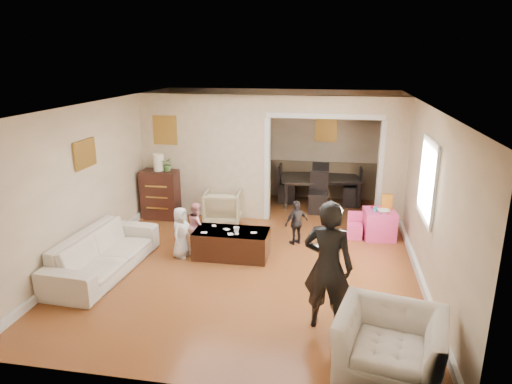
% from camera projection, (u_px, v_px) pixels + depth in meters
% --- Properties ---
extents(floor, '(7.00, 7.00, 0.00)m').
position_uv_depth(floor, '(254.00, 252.00, 8.08)').
color(floor, '#955126').
rests_on(floor, ground).
extents(partition_left, '(2.75, 0.18, 2.60)m').
position_uv_depth(partition_left, '(205.00, 156.00, 9.63)').
color(partition_left, beige).
rests_on(partition_left, ground).
extents(partition_right, '(0.55, 0.18, 2.60)m').
position_uv_depth(partition_right, '(393.00, 163.00, 8.99)').
color(partition_right, beige).
rests_on(partition_right, ground).
extents(partition_header, '(2.22, 0.18, 0.35)m').
position_uv_depth(partition_header, '(325.00, 105.00, 8.90)').
color(partition_header, beige).
rests_on(partition_header, partition_right).
extents(window_pane, '(0.03, 0.95, 1.10)m').
position_uv_depth(window_pane, '(428.00, 180.00, 6.81)').
color(window_pane, white).
rests_on(window_pane, ground).
extents(framed_art_partition, '(0.45, 0.03, 0.55)m').
position_uv_depth(framed_art_partition, '(165.00, 130.00, 9.52)').
color(framed_art_partition, brown).
rests_on(framed_art_partition, partition_left).
extents(framed_art_sofa_wall, '(0.03, 0.55, 0.40)m').
position_uv_depth(framed_art_sofa_wall, '(85.00, 154.00, 7.45)').
color(framed_art_sofa_wall, brown).
extents(framed_art_alcove, '(0.45, 0.03, 0.55)m').
position_uv_depth(framed_art_alcove, '(326.00, 129.00, 10.66)').
color(framed_art_alcove, brown).
extents(sofa, '(1.00, 2.28, 0.65)m').
position_uv_depth(sofa, '(104.00, 253.00, 7.25)').
color(sofa, silver).
rests_on(sofa, ground).
extents(armchair_back, '(0.80, 0.82, 0.69)m').
position_uv_depth(armchair_back, '(223.00, 207.00, 9.41)').
color(armchair_back, tan).
rests_on(armchair_back, ground).
extents(armchair_front, '(1.29, 1.19, 0.72)m').
position_uv_depth(armchair_front, '(390.00, 345.00, 4.88)').
color(armchair_front, silver).
rests_on(armchair_front, ground).
extents(dresser, '(0.76, 0.43, 1.04)m').
position_uv_depth(dresser, '(161.00, 194.00, 9.65)').
color(dresser, '#361810').
rests_on(dresser, ground).
extents(table_lamp, '(0.22, 0.22, 0.36)m').
position_uv_depth(table_lamp, '(159.00, 162.00, 9.45)').
color(table_lamp, '#FDF1CE').
rests_on(table_lamp, dresser).
extents(potted_plant, '(0.27, 0.23, 0.29)m').
position_uv_depth(potted_plant, '(168.00, 164.00, 9.42)').
color(potted_plant, '#446A2F').
rests_on(potted_plant, dresser).
extents(coffee_table, '(1.27, 0.63, 0.47)m').
position_uv_depth(coffee_table, '(232.00, 244.00, 7.82)').
color(coffee_table, '#351A10').
rests_on(coffee_table, ground).
extents(coffee_cup, '(0.10, 0.10, 0.09)m').
position_uv_depth(coffee_cup, '(236.00, 230.00, 7.68)').
color(coffee_cup, white).
rests_on(coffee_cup, coffee_table).
extents(play_table, '(0.63, 0.63, 0.55)m').
position_uv_depth(play_table, '(379.00, 224.00, 8.63)').
color(play_table, '#FD4296').
rests_on(play_table, ground).
extents(cereal_box, '(0.21, 0.09, 0.30)m').
position_uv_depth(cereal_box, '(387.00, 202.00, 8.58)').
color(cereal_box, yellow).
rests_on(cereal_box, play_table).
extents(cyan_cup, '(0.08, 0.08, 0.08)m').
position_uv_depth(cyan_cup, '(375.00, 209.00, 8.51)').
color(cyan_cup, '#29C7CD').
rests_on(cyan_cup, play_table).
extents(toy_block, '(0.10, 0.09, 0.05)m').
position_uv_depth(toy_block, '(373.00, 207.00, 8.68)').
color(toy_block, red).
rests_on(toy_block, play_table).
extents(play_bowl, '(0.26, 0.26, 0.06)m').
position_uv_depth(play_bowl, '(384.00, 211.00, 8.42)').
color(play_bowl, white).
rests_on(play_bowl, play_table).
extents(dining_table, '(1.99, 1.37, 0.64)m').
position_uv_depth(dining_table, '(319.00, 191.00, 10.63)').
color(dining_table, black).
rests_on(dining_table, ground).
extents(adult_person, '(0.70, 0.54, 1.71)m').
position_uv_depth(adult_person, '(328.00, 266.00, 5.60)').
color(adult_person, black).
rests_on(adult_person, ground).
extents(child_kneel_a, '(0.35, 0.48, 0.89)m').
position_uv_depth(child_kneel_a, '(181.00, 232.00, 7.76)').
color(child_kneel_a, silver).
rests_on(child_kneel_a, ground).
extents(child_kneel_b, '(0.44, 0.49, 0.84)m').
position_uv_depth(child_kneel_b, '(197.00, 225.00, 8.17)').
color(child_kneel_b, pink).
rests_on(child_kneel_b, ground).
extents(child_toddler, '(0.51, 0.47, 0.84)m').
position_uv_depth(child_toddler, '(297.00, 223.00, 8.31)').
color(child_toddler, black).
rests_on(child_toddler, ground).
extents(craft_papers, '(0.94, 0.45, 0.00)m').
position_uv_depth(craft_papers, '(227.00, 231.00, 7.73)').
color(craft_papers, white).
rests_on(craft_papers, coffee_table).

